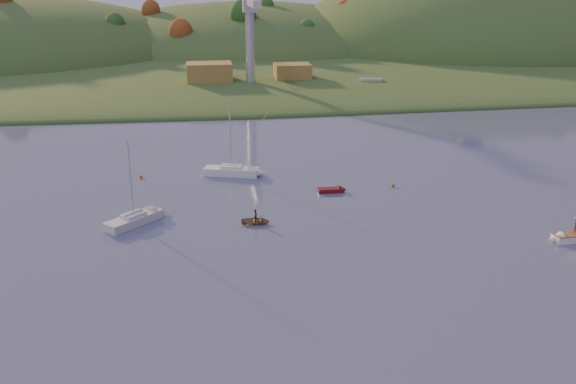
{
  "coord_description": "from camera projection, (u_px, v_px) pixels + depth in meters",
  "views": [
    {
      "loc": [
        -12.72,
        -37.6,
        28.51
      ],
      "look_at": [
        -1.69,
        34.95,
        3.21
      ],
      "focal_mm": 40.0,
      "sensor_mm": 36.0,
      "label": 1
    }
  ],
  "objects": [
    {
      "name": "far_shore",
      "position": [
        220.0,
        45.0,
        261.21
      ],
      "size": [
        620.0,
        220.0,
        1.5
      ],
      "primitive_type": "cube",
      "color": "#31471C",
      "rests_on": "ground"
    },
    {
      "name": "hill_right",
      "position": [
        477.0,
        51.0,
        242.0
      ],
      "size": [
        150.0,
        130.0,
        60.0
      ],
      "primitive_type": "ellipsoid",
      "color": "#31471C",
      "rests_on": "ground"
    },
    {
      "name": "fishing_boat",
      "position": [
        570.0,
        235.0,
        71.33
      ],
      "size": [
        5.39,
        2.0,
        3.38
      ],
      "rotation": [
        0.0,
        0.0,
        3.21
      ],
      "color": "white",
      "rests_on": "ground"
    },
    {
      "name": "buoy_2",
      "position": [
        141.0,
        176.0,
        93.33
      ],
      "size": [
        0.5,
        0.5,
        0.5
      ],
      "primitive_type": "sphere",
      "color": "#E1580B",
      "rests_on": "ground"
    },
    {
      "name": "dock_crane",
      "position": [
        250.0,
        22.0,
        151.58
      ],
      "size": [
        3.2,
        28.0,
        20.3
      ],
      "color": "#B7B7BC",
      "rests_on": "wharf"
    },
    {
      "name": "shed_east",
      "position": [
        292.0,
        72.0,
        162.55
      ],
      "size": [
        9.0,
        7.0,
        4.0
      ],
      "primitive_type": "cube",
      "color": "olive",
      "rests_on": "wharf"
    },
    {
      "name": "sailboat_near",
      "position": [
        134.0,
        219.0,
        76.11
      ],
      "size": [
        6.91,
        6.8,
        10.35
      ],
      "rotation": [
        0.0,
        0.0,
        0.77
      ],
      "color": "silver",
      "rests_on": "ground"
    },
    {
      "name": "paddler",
      "position": [
        256.0,
        218.0,
        76.26
      ],
      "size": [
        0.45,
        0.62,
        1.56
      ],
      "primitive_type": "imported",
      "rotation": [
        0.0,
        0.0,
        1.43
      ],
      "color": "black",
      "rests_on": "ground"
    },
    {
      "name": "sailboat_far",
      "position": [
        231.0,
        170.0,
        94.52
      ],
      "size": [
        8.38,
        4.72,
        11.14
      ],
      "rotation": [
        0.0,
        0.0,
        -0.31
      ],
      "color": "silver",
      "rests_on": "ground"
    },
    {
      "name": "buoy_1",
      "position": [
        393.0,
        185.0,
        89.59
      ],
      "size": [
        0.5,
        0.5,
        0.5
      ],
      "primitive_type": "sphere",
      "color": "#E1580B",
      "rests_on": "ground"
    },
    {
      "name": "hill_center",
      "position": [
        249.0,
        50.0,
        243.94
      ],
      "size": [
        140.0,
        120.0,
        36.0
      ],
      "primitive_type": "ellipsoid",
      "color": "#31471C",
      "rests_on": "ground"
    },
    {
      "name": "canoe",
      "position": [
        256.0,
        221.0,
        76.4
      ],
      "size": [
        3.72,
        2.89,
        0.71
      ],
      "primitive_type": "imported",
      "rotation": [
        0.0,
        0.0,
        1.43
      ],
      "color": "#86694A",
      "rests_on": "ground"
    },
    {
      "name": "shed_west",
      "position": [
        209.0,
        73.0,
        158.5
      ],
      "size": [
        11.0,
        8.0,
        4.8
      ],
      "primitive_type": "cube",
      "color": "olive",
      "rests_on": "wharf"
    },
    {
      "name": "shore_slope",
      "position": [
        231.0,
        68.0,
        200.46
      ],
      "size": [
        640.0,
        150.0,
        7.0
      ],
      "primitive_type": "ellipsoid",
      "color": "#31471C",
      "rests_on": "ground"
    },
    {
      "name": "wharf",
      "position": [
        262.0,
        86.0,
        160.59
      ],
      "size": [
        42.0,
        16.0,
        2.4
      ],
      "primitive_type": "cube",
      "color": "slate",
      "rests_on": "ground"
    },
    {
      "name": "hillside_trees",
      "position": [
        227.0,
        59.0,
        219.15
      ],
      "size": [
        280.0,
        50.0,
        32.0
      ],
      "primitive_type": null,
      "color": "#264F1C",
      "rests_on": "ground"
    },
    {
      "name": "red_tender",
      "position": [
        336.0,
        190.0,
        87.45
      ],
      "size": [
        3.98,
        1.37,
        1.35
      ],
      "rotation": [
        0.0,
        0.0,
        -0.0
      ],
      "color": "#590C12",
      "rests_on": "ground"
    },
    {
      "name": "work_vessel",
      "position": [
        370.0,
        87.0,
        160.69
      ],
      "size": [
        13.12,
        6.85,
        3.21
      ],
      "rotation": [
        0.0,
        0.0,
        -0.2
      ],
      "color": "slate",
      "rests_on": "ground"
    }
  ]
}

